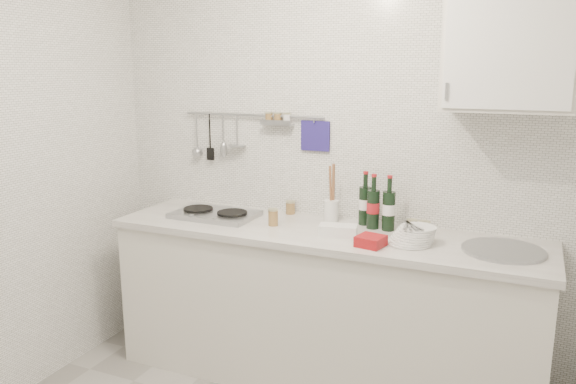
% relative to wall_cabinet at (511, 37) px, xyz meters
% --- Properties ---
extents(back_wall, '(3.00, 0.02, 2.50)m').
position_rel_wall_cabinet_xyz_m(back_wall, '(-0.90, 0.18, -0.70)').
color(back_wall, silver).
rests_on(back_wall, floor).
extents(counter, '(2.44, 0.64, 0.96)m').
position_rel_wall_cabinet_xyz_m(counter, '(-0.89, -0.12, -1.52)').
color(counter, beige).
rests_on(counter, floor).
extents(wall_rail, '(0.98, 0.09, 0.34)m').
position_rel_wall_cabinet_xyz_m(wall_rail, '(-1.50, 0.15, -0.52)').
color(wall_rail, '#93969B').
rests_on(wall_rail, back_wall).
extents(wall_cabinet, '(0.60, 0.38, 0.70)m').
position_rel_wall_cabinet_xyz_m(wall_cabinet, '(0.00, 0.00, 0.00)').
color(wall_cabinet, beige).
rests_on(wall_cabinet, back_wall).
extents(plate_stack_hob, '(0.30, 0.30, 0.03)m').
position_rel_wall_cabinet_xyz_m(plate_stack_hob, '(-1.53, -0.08, -1.02)').
color(plate_stack_hob, '#5579C0').
rests_on(plate_stack_hob, counter).
extents(plate_stack_sink, '(0.24, 0.23, 0.10)m').
position_rel_wall_cabinet_xyz_m(plate_stack_sink, '(-0.38, -0.17, -0.98)').
color(plate_stack_sink, white).
rests_on(plate_stack_sink, counter).
extents(wine_bottles, '(0.23, 0.14, 0.31)m').
position_rel_wall_cabinet_xyz_m(wine_bottles, '(-0.65, 0.04, -0.87)').
color(wine_bottles, black).
rests_on(wine_bottles, counter).
extents(butter_dish, '(0.22, 0.14, 0.06)m').
position_rel_wall_cabinet_xyz_m(butter_dish, '(-0.78, -0.20, -1.00)').
color(butter_dish, white).
rests_on(butter_dish, counter).
extents(strawberry_punnet, '(0.15, 0.15, 0.05)m').
position_rel_wall_cabinet_xyz_m(strawberry_punnet, '(-0.57, -0.30, -1.00)').
color(strawberry_punnet, '#A4121A').
rests_on(strawberry_punnet, counter).
extents(utensil_crock, '(0.08, 0.08, 0.35)m').
position_rel_wall_cabinet_xyz_m(utensil_crock, '(-0.92, 0.07, -0.95)').
color(utensil_crock, white).
rests_on(utensil_crock, counter).
extents(jar_a, '(0.06, 0.06, 0.08)m').
position_rel_wall_cabinet_xyz_m(jar_a, '(-1.21, 0.13, -0.99)').
color(jar_a, olive).
rests_on(jar_a, counter).
extents(jar_b, '(0.07, 0.07, 0.07)m').
position_rel_wall_cabinet_xyz_m(jar_b, '(-0.36, 0.02, -0.99)').
color(jar_b, olive).
rests_on(jar_b, counter).
extents(jar_c, '(0.06, 0.06, 0.08)m').
position_rel_wall_cabinet_xyz_m(jar_c, '(-0.43, 0.01, -0.99)').
color(jar_c, olive).
rests_on(jar_c, counter).
extents(jar_d, '(0.06, 0.06, 0.10)m').
position_rel_wall_cabinet_xyz_m(jar_d, '(-1.19, -0.15, -0.98)').
color(jar_d, olive).
rests_on(jar_d, counter).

